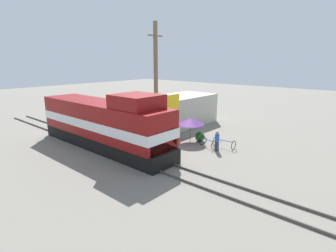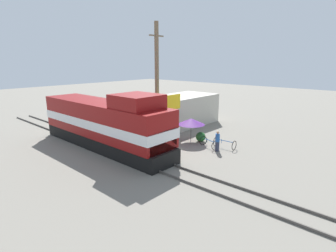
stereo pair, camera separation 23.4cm
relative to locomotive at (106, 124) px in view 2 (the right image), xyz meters
name	(u,v)px [view 2 (the right image)]	position (x,y,z in m)	size (l,w,h in m)	color
ground_plane	(137,158)	(0.00, -3.60, -2.03)	(120.00, 120.00, 0.00)	slate
rail_near	(129,160)	(-0.72, -3.60, -1.96)	(0.08, 43.10, 0.15)	#4C4742
rail_far	(144,155)	(0.72, -3.60, -1.96)	(0.08, 43.10, 0.15)	#4C4742
locomotive	(106,124)	(0.00, 0.00, 0.00)	(3.08, 14.02, 4.71)	black
utility_pole	(157,79)	(5.92, 0.02, 3.22)	(1.80, 0.39, 10.38)	#726047
vendor_umbrella	(191,121)	(5.90, -4.10, -0.20)	(2.38, 2.38, 2.10)	#4C4C4C
billboard_sign	(173,105)	(6.23, -1.73, 0.92)	(2.02, 0.12, 3.93)	#595959
shrub_cluster	(201,137)	(6.51, -4.73, -1.60)	(0.86, 0.86, 0.86)	#236028
person_bystander	(217,140)	(5.29, -7.16, -1.15)	(0.34, 0.34, 1.64)	#2D3347
bicycle	(225,143)	(6.37, -7.21, -1.64)	(0.81, 1.75, 0.77)	black
bicycle_spare	(209,143)	(5.60, -6.21, -1.63)	(1.21, 1.73, 0.79)	black
building_block_distant	(184,110)	(10.82, 0.62, -0.42)	(7.47, 4.48, 3.23)	#B7B2A3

